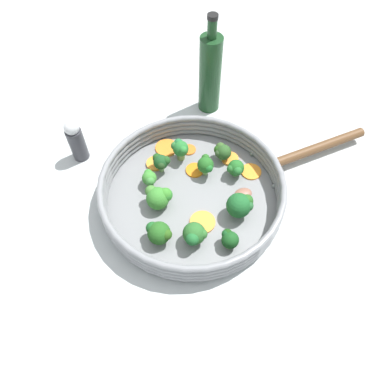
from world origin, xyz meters
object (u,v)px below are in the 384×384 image
(carrot_slice_2, at_px, (155,163))
(mushroom_piece_0, at_px, (243,194))
(broccoli_floret_2, at_px, (240,205))
(broccoli_floret_10, at_px, (229,239))
(salt_shaker, at_px, (76,140))
(carrot_slice_5, at_px, (251,172))
(broccoli_floret_8, at_px, (149,178))
(broccoli_floret_1, at_px, (180,148))
(carrot_slice_4, at_px, (189,150))
(oil_bottle, at_px, (210,73))
(broccoli_floret_0, at_px, (236,168))
(broccoli_floret_9, at_px, (159,233))
(broccoli_floret_5, at_px, (159,196))
(carrot_slice_1, at_px, (203,222))
(broccoli_floret_3, at_px, (222,151))
(broccoli_floret_6, at_px, (194,235))
(carrot_slice_3, at_px, (195,170))
(carrot_slice_0, at_px, (167,148))
(broccoli_floret_4, at_px, (161,162))
(skillet, at_px, (192,198))
(carrot_slice_6, at_px, (230,159))
(broccoli_floret_7, at_px, (206,165))

(carrot_slice_2, distance_m, mushroom_piece_0, 0.19)
(broccoli_floret_2, bearing_deg, broccoli_floret_10, -128.10)
(carrot_slice_2, xyz_separation_m, salt_shaker, (-0.14, 0.08, 0.03))
(carrot_slice_5, distance_m, mushroom_piece_0, 0.06)
(broccoli_floret_2, bearing_deg, broccoli_floret_8, 139.63)
(broccoli_floret_1, distance_m, broccoli_floret_2, 0.18)
(carrot_slice_4, height_order, mushroom_piece_0, mushroom_piece_0)
(oil_bottle, bearing_deg, broccoli_floret_2, -99.49)
(broccoli_floret_0, distance_m, broccoli_floret_8, 0.17)
(broccoli_floret_8, relative_size, broccoli_floret_9, 0.83)
(broccoli_floret_5, distance_m, salt_shaker, 0.22)
(carrot_slice_4, height_order, broccoli_floret_10, broccoli_floret_10)
(carrot_slice_1, xyz_separation_m, broccoli_floret_8, (-0.07, 0.11, 0.02))
(carrot_slice_2, relative_size, mushroom_piece_0, 1.06)
(broccoli_floret_0, bearing_deg, broccoli_floret_3, 101.38)
(carrot_slice_1, bearing_deg, salt_shaker, 127.91)
(broccoli_floret_1, bearing_deg, carrot_slice_1, -92.46)
(broccoli_floret_6, xyz_separation_m, oil_bottle, (0.15, 0.33, 0.05))
(carrot_slice_3, relative_size, carrot_slice_5, 0.90)
(carrot_slice_0, relative_size, broccoli_floret_3, 1.25)
(carrot_slice_2, bearing_deg, broccoli_floret_6, -84.38)
(carrot_slice_5, bearing_deg, broccoli_floret_5, -175.66)
(broccoli_floret_0, relative_size, broccoli_floret_10, 1.04)
(carrot_slice_0, distance_m, broccoli_floret_9, 0.22)
(broccoli_floret_10, distance_m, salt_shaker, 0.37)
(broccoli_floret_3, bearing_deg, broccoli_floret_9, -140.80)
(broccoli_floret_5, bearing_deg, broccoli_floret_8, 96.69)
(carrot_slice_1, bearing_deg, broccoli_floret_1, 87.54)
(carrot_slice_0, bearing_deg, mushroom_piece_0, -57.06)
(broccoli_floret_4, bearing_deg, carrot_slice_2, 113.90)
(carrot_slice_3, xyz_separation_m, broccoli_floret_1, (-0.02, 0.04, 0.03))
(carrot_slice_2, relative_size, broccoli_floret_4, 0.89)
(broccoli_floret_2, relative_size, broccoli_floret_8, 1.44)
(carrot_slice_4, xyz_separation_m, broccoli_floret_9, (-0.12, -0.18, 0.02))
(broccoli_floret_4, xyz_separation_m, oil_bottle, (0.16, 0.16, 0.05))
(carrot_slice_0, bearing_deg, carrot_slice_3, -63.57)
(broccoli_floret_4, height_order, broccoli_floret_8, broccoli_floret_4)
(skillet, height_order, broccoli_floret_3, broccoli_floret_3)
(carrot_slice_3, xyz_separation_m, broccoli_floret_2, (0.04, -0.12, 0.03))
(broccoli_floret_10, bearing_deg, broccoli_floret_8, 119.84)
(broccoli_floret_2, bearing_deg, broccoli_floret_0, 72.46)
(broccoli_floret_9, bearing_deg, carrot_slice_2, 77.36)
(carrot_slice_6, height_order, broccoli_floret_5, broccoli_floret_5)
(broccoli_floret_9, bearing_deg, broccoli_floret_7, 41.90)
(carrot_slice_2, xyz_separation_m, broccoli_floret_6, (0.02, -0.19, 0.02))
(salt_shaker, bearing_deg, oil_bottle, 10.94)
(carrot_slice_2, xyz_separation_m, broccoli_floret_8, (-0.02, -0.05, 0.02))
(carrot_slice_5, bearing_deg, broccoli_floret_7, 163.77)
(carrot_slice_6, relative_size, broccoli_floret_8, 0.95)
(broccoli_floret_2, xyz_separation_m, salt_shaker, (-0.26, 0.25, 0.01))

